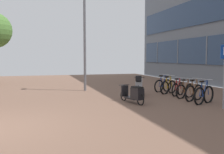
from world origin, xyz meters
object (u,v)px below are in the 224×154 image
(scooter_near, at_px, (139,86))
(scooter_mid, at_px, (134,94))
(bicycle_rack_01, at_px, (194,93))
(bicycle_rack_00, at_px, (204,95))
(bicycle_rack_03, at_px, (178,89))
(bicycle_rack_02, at_px, (185,91))
(bicycle_rack_04, at_px, (168,87))
(bicycle_rack_05, at_px, (163,85))
(lamp_post, at_px, (85,32))

(scooter_near, bearing_deg, scooter_mid, -116.91)
(bicycle_rack_01, relative_size, scooter_near, 0.75)
(bicycle_rack_00, relative_size, bicycle_rack_03, 1.23)
(bicycle_rack_02, height_order, bicycle_rack_04, bicycle_rack_04)
(bicycle_rack_03, height_order, bicycle_rack_04, bicycle_rack_04)
(bicycle_rack_05, height_order, scooter_mid, bicycle_rack_05)
(bicycle_rack_01, relative_size, bicycle_rack_03, 1.17)
(bicycle_rack_02, height_order, bicycle_rack_03, bicycle_rack_02)
(bicycle_rack_01, height_order, bicycle_rack_05, bicycle_rack_01)
(bicycle_rack_05, bearing_deg, lamp_post, 158.17)
(scooter_mid, bearing_deg, bicycle_rack_03, 26.03)
(bicycle_rack_00, bearing_deg, bicycle_rack_02, 86.75)
(scooter_mid, relative_size, lamp_post, 0.29)
(scooter_near, bearing_deg, bicycle_rack_04, 3.03)
(bicycle_rack_05, relative_size, scooter_mid, 0.76)
(scooter_near, bearing_deg, bicycle_rack_00, -60.57)
(scooter_near, bearing_deg, bicycle_rack_05, 25.40)
(bicycle_rack_05, bearing_deg, bicycle_rack_02, -91.02)
(bicycle_rack_03, bearing_deg, bicycle_rack_02, -95.05)
(bicycle_rack_02, height_order, scooter_mid, bicycle_rack_02)
(bicycle_rack_02, distance_m, scooter_near, 2.22)
(bicycle_rack_04, height_order, lamp_post, lamp_post)
(bicycle_rack_00, distance_m, bicycle_rack_05, 3.74)
(bicycle_rack_01, bearing_deg, scooter_mid, 177.54)
(lamp_post, bearing_deg, scooter_near, -47.39)
(bicycle_rack_02, relative_size, scooter_mid, 0.73)
(bicycle_rack_03, bearing_deg, lamp_post, 142.45)
(bicycle_rack_00, xyz_separation_m, lamp_post, (-3.88, 5.34, 2.91))
(bicycle_rack_00, height_order, scooter_near, scooter_near)
(bicycle_rack_04, distance_m, scooter_near, 1.68)
(bicycle_rack_00, distance_m, bicycle_rack_02, 1.50)
(bicycle_rack_00, bearing_deg, bicycle_rack_04, 89.31)
(bicycle_rack_02, bearing_deg, bicycle_rack_01, -92.81)
(bicycle_rack_01, xyz_separation_m, bicycle_rack_04, (-0.01, 2.24, -0.01))
(bicycle_rack_04, bearing_deg, scooter_near, -176.97)
(bicycle_rack_03, relative_size, lamp_post, 0.18)
(scooter_mid, bearing_deg, bicycle_rack_05, 45.79)
(bicycle_rack_00, height_order, bicycle_rack_03, bicycle_rack_00)
(scooter_near, relative_size, scooter_mid, 1.00)
(bicycle_rack_02, relative_size, bicycle_rack_05, 0.96)
(bicycle_rack_01, distance_m, scooter_near, 2.73)
(bicycle_rack_02, height_order, bicycle_rack_05, bicycle_rack_05)
(bicycle_rack_01, xyz_separation_m, lamp_post, (-3.93, 4.59, 2.92))
(bicycle_rack_03, distance_m, scooter_near, 1.91)
(bicycle_rack_01, relative_size, lamp_post, 0.22)
(bicycle_rack_04, bearing_deg, bicycle_rack_02, -88.13)
(bicycle_rack_01, distance_m, bicycle_rack_05, 2.99)
(bicycle_rack_03, xyz_separation_m, scooter_mid, (-2.82, -1.38, 0.05))
(bicycle_rack_05, height_order, scooter_near, scooter_near)
(bicycle_rack_01, xyz_separation_m, bicycle_rack_02, (0.04, 0.75, -0.02))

